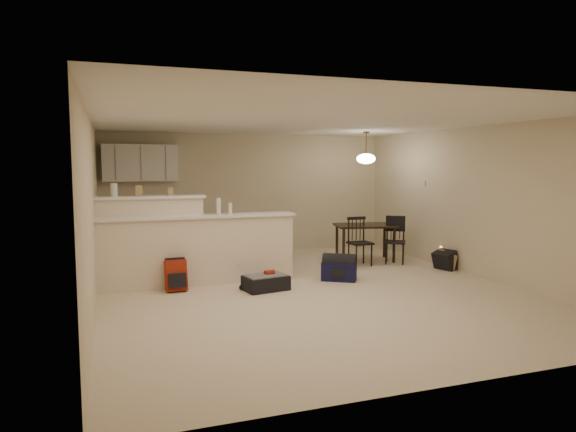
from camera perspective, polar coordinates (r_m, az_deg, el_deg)
name	(u,v)px	position (r m, az deg, el deg)	size (l,w,h in m)	color
room	(310,207)	(7.54, 2.47, 1.04)	(7.00, 7.02, 2.50)	beige
breakfast_bar	(181,246)	(8.13, -11.79, -3.30)	(3.08, 0.58, 1.39)	beige
upper_cabinets	(140,163)	(10.32, -16.09, 5.69)	(1.40, 0.34, 0.70)	white
kitchen_counter	(153,238)	(10.30, -14.72, -2.37)	(1.80, 0.60, 0.90)	white
thermostat	(423,184)	(10.31, 14.82, 3.50)	(0.02, 0.12, 0.12)	beige
jar	(114,190)	(8.11, -18.77, 2.77)	(0.10, 0.10, 0.20)	silver
cereal_box	(139,191)	(8.12, -16.24, 2.70)	(0.10, 0.07, 0.16)	tan
small_box	(171,192)	(8.16, -12.92, 2.66)	(0.08, 0.06, 0.12)	tan
bottle_a	(219,206)	(8.07, -7.72, 1.08)	(0.07, 0.07, 0.26)	silver
bottle_b	(230,208)	(8.11, -6.44, 0.84)	(0.06, 0.06, 0.18)	silver
dining_table	(365,229)	(10.09, 8.54, -1.43)	(1.27, 0.98, 0.71)	black
pendant_lamp	(366,158)	(10.02, 8.66, 6.37)	(0.36, 0.36, 0.62)	brown
dining_chair_near	(360,242)	(9.59, 8.02, -2.84)	(0.39, 0.37, 0.90)	black
dining_chair_far	(395,241)	(9.91, 11.80, -2.69)	(0.38, 0.36, 0.87)	black
suitcase	(266,283)	(7.72, -2.49, -7.44)	(0.63, 0.41, 0.21)	black
red_backpack	(176,276)	(7.82, -12.35, -6.48)	(0.31, 0.19, 0.46)	maroon
navy_duffel	(339,271)	(8.38, 5.70, -6.12)	(0.55, 0.30, 0.30)	#111235
black_daypack	(445,260)	(9.61, 17.10, -4.73)	(0.37, 0.26, 0.33)	black
cardboard_sheet	(446,260)	(9.60, 17.12, -4.74)	(0.43, 0.02, 0.33)	tan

